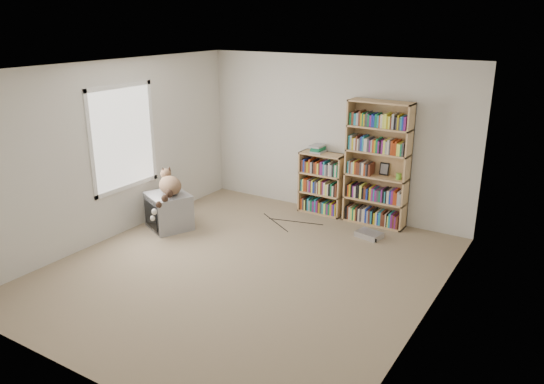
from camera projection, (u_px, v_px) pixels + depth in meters
The scene contains 17 objects.
floor at pixel (246, 269), 6.73m from camera, with size 4.50×5.00×0.01m, color gray.
wall_back at pixel (334, 136), 8.35m from camera, with size 4.50×0.02×2.50m, color silver.
wall_front at pixel (70, 250), 4.31m from camera, with size 4.50×0.02×2.50m, color silver.
wall_left at pixel (113, 151), 7.45m from camera, with size 0.02×5.00×2.50m, color silver.
wall_right at pixel (433, 209), 5.21m from camera, with size 0.02×5.00×2.50m, color silver.
ceiling at pixel (243, 68), 5.93m from camera, with size 4.50×5.00×0.02m, color white.
window at pixel (123, 138), 7.56m from camera, with size 0.02×1.22×1.52m, color white.
crt_tv at pixel (169, 211), 7.97m from camera, with size 0.79×0.76×0.54m.
cat at pixel (168, 189), 7.81m from camera, with size 0.61×0.79×0.59m.
bookcase_tall at pixel (378, 167), 7.95m from camera, with size 0.95×0.30×1.89m.
bookcase_short at pixel (322, 185), 8.54m from camera, with size 0.72×0.30×1.00m.
book_stack at pixel (318, 149), 8.40m from camera, with size 0.21×0.27×0.12m, color #B03C17.
green_mug at pixel (399, 176), 7.79m from camera, with size 0.08×0.08×0.09m, color #6BBB35.
framed_print at pixel (384, 169), 7.98m from camera, with size 0.14×0.01×0.19m, color black.
dvd_player at pixel (369, 235), 7.69m from camera, with size 0.36×0.25×0.08m, color silver.
wall_outlet at pixel (162, 196), 8.46m from camera, with size 0.01×0.08×0.13m, color silver.
floor_cables at pixel (283, 223), 8.21m from camera, with size 1.20×0.70×0.01m, color black, non-canonical shape.
Camera 1 is at (3.47, -4.99, 3.06)m, focal length 35.00 mm.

